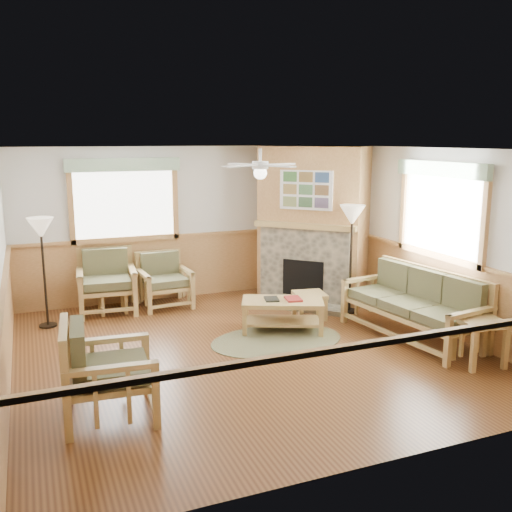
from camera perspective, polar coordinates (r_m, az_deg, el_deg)
name	(u,v)px	position (r m, az deg, el deg)	size (l,w,h in m)	color
floor	(248,351)	(7.87, -0.80, -9.46)	(6.00, 6.00, 0.01)	brown
ceiling	(247,149)	(7.34, -0.86, 10.65)	(6.00, 6.00, 0.01)	white
wall_back	(187,223)	(10.30, -6.89, 3.33)	(6.00, 0.02, 2.70)	silver
wall_front	(377,319)	(4.90, 12.05, -6.23)	(6.00, 0.02, 2.70)	silver
wall_right	(433,239)	(8.99, 17.30, 1.67)	(0.02, 6.00, 2.70)	silver
wainscot	(248,312)	(7.68, -0.81, -5.60)	(6.00, 6.00, 1.10)	#AA7945
fireplace	(314,224)	(10.16, 5.79, 3.25)	(2.20, 2.20, 2.70)	#AA7945
window_back	(122,157)	(9.93, -13.22, 9.64)	(1.90, 0.16, 1.50)	white
window_right	(445,160)	(8.70, 18.40, 9.11)	(0.16, 1.90, 1.50)	white
ceiling_fan	(260,152)	(7.73, 0.43, 10.41)	(1.24, 1.24, 0.36)	white
sofa	(412,305)	(8.50, 15.34, -4.73)	(0.88, 2.14, 0.98)	tan
armchair_back_left	(107,281)	(9.74, -14.69, -2.48)	(0.91, 0.91, 1.03)	tan
armchair_back_right	(165,280)	(9.85, -9.13, -2.42)	(0.81, 0.81, 0.91)	tan
armchair_left	(109,369)	(6.14, -14.46, -10.92)	(0.91, 0.91, 1.02)	tan
coffee_table	(283,315)	(8.56, 2.67, -5.96)	(1.20, 0.60, 0.48)	tan
end_table_chairs	(112,298)	(9.73, -14.16, -4.08)	(0.44, 0.43, 0.50)	tan
end_table_sofa	(479,342)	(7.84, 21.43, -8.00)	(0.54, 0.52, 0.60)	tan
footstool	(309,305)	(9.20, 5.37, -4.94)	(0.48, 0.48, 0.42)	tan
braided_rug	(277,340)	(8.23, 2.10, -8.42)	(1.93, 1.93, 0.01)	brown
floor_lamp_left	(44,273)	(9.16, -20.43, -1.58)	(0.39, 0.39, 1.69)	black
floor_lamp_right	(351,259)	(9.44, 9.46, -0.31)	(0.41, 0.41, 1.79)	black
book_red	(293,298)	(8.50, 3.75, -4.20)	(0.22, 0.30, 0.03)	maroon
book_dark	(272,298)	(8.49, 1.57, -4.24)	(0.20, 0.27, 0.03)	black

